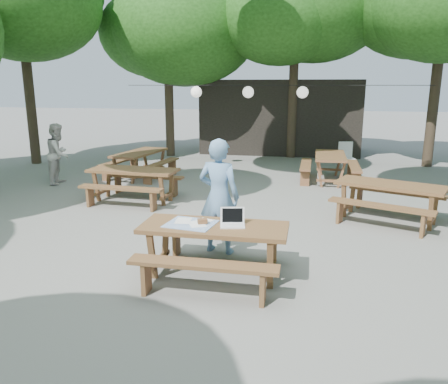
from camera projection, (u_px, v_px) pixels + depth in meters
name	position (u px, v px, depth m)	size (l,w,h in m)	color
ground	(210.00, 234.00, 7.84)	(80.00, 80.00, 0.00)	slate
pavilion	(281.00, 116.00, 17.41)	(6.00, 3.00, 2.80)	black
main_picnic_table	(214.00, 250.00, 6.02)	(2.00, 1.58, 0.75)	brown
picnic_table_nw	(134.00, 185.00, 10.00)	(2.04, 1.68, 0.75)	brown
picnic_table_ne	(389.00, 202.00, 8.54)	(2.35, 2.18, 0.75)	brown
picnic_table_far_w	(140.00, 164.00, 12.57)	(1.84, 2.11, 0.75)	brown
picnic_table_far_e	(330.00, 167.00, 12.08)	(1.60, 2.01, 0.75)	brown
woman	(219.00, 196.00, 6.82)	(0.67, 0.44, 1.83)	#6994C0
second_person	(59.00, 154.00, 11.72)	(0.79, 0.62, 1.62)	silver
plastic_chair	(346.00, 163.00, 13.51)	(0.52, 0.52, 0.90)	silver
laptop	(232.00, 221.00, 5.93)	(0.37, 0.32, 0.24)	white
tabletop_clutter	(193.00, 223.00, 6.00)	(0.73, 0.64, 0.08)	#3265AC
paper_lanterns	(249.00, 92.00, 13.02)	(9.00, 0.34, 0.38)	black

